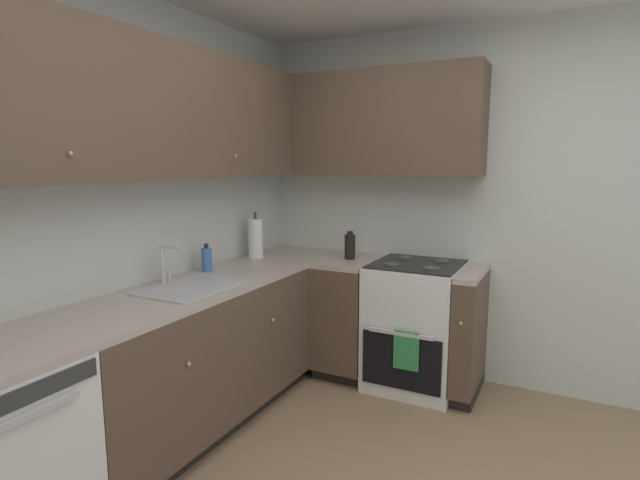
{
  "coord_description": "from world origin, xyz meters",
  "views": [
    {
      "loc": [
        -1.75,
        -0.46,
        1.62
      ],
      "look_at": [
        1.0,
        0.95,
        1.12
      ],
      "focal_mm": 27.86,
      "sensor_mm": 36.0,
      "label": 1
    }
  ],
  "objects_px": {
    "oven_range": "(416,324)",
    "oil_bottle": "(350,246)",
    "soap_bottle": "(207,259)",
    "paper_towel_roll": "(256,238)"
  },
  "relations": [
    {
      "from": "soap_bottle",
      "to": "oil_bottle",
      "type": "height_order",
      "value": "oil_bottle"
    },
    {
      "from": "soap_bottle",
      "to": "paper_towel_roll",
      "type": "height_order",
      "value": "paper_towel_roll"
    },
    {
      "from": "oven_range",
      "to": "oil_bottle",
      "type": "relative_size",
      "value": 5.02
    },
    {
      "from": "oven_range",
      "to": "soap_bottle",
      "type": "distance_m",
      "value": 1.55
    },
    {
      "from": "soap_bottle",
      "to": "oven_range",
      "type": "bearing_deg",
      "value": -54.62
    },
    {
      "from": "oven_range",
      "to": "paper_towel_roll",
      "type": "bearing_deg",
      "value": 104.43
    },
    {
      "from": "paper_towel_roll",
      "to": "oil_bottle",
      "type": "height_order",
      "value": "paper_towel_roll"
    },
    {
      "from": "oven_range",
      "to": "soap_bottle",
      "type": "bearing_deg",
      "value": 125.38
    },
    {
      "from": "oven_range",
      "to": "oil_bottle",
      "type": "bearing_deg",
      "value": 92.05
    },
    {
      "from": "oven_range",
      "to": "oil_bottle",
      "type": "height_order",
      "value": "oil_bottle"
    }
  ]
}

